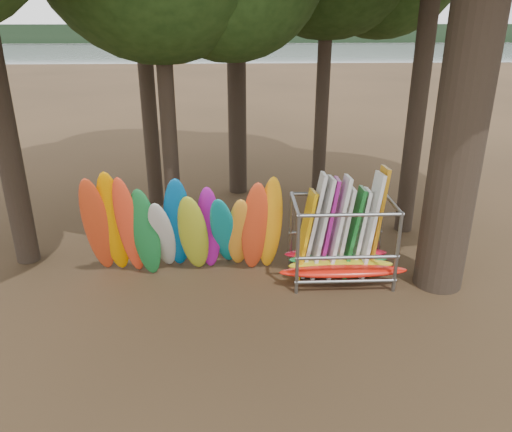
{
  "coord_description": "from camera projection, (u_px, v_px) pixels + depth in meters",
  "views": [
    {
      "loc": [
        0.11,
        -10.69,
        6.38
      ],
      "look_at": [
        0.62,
        1.5,
        1.4
      ],
      "focal_mm": 35.0,
      "sensor_mm": 36.0,
      "label": 1
    }
  ],
  "objects": [
    {
      "name": "lake",
      "position": [
        234.0,
        63.0,
        67.79
      ],
      "size": [
        160.0,
        160.0,
        0.0
      ],
      "primitive_type": "plane",
      "color": "gray",
      "rests_on": "ground"
    },
    {
      "name": "far_shore",
      "position": [
        233.0,
        34.0,
        113.29
      ],
      "size": [
        160.0,
        4.0,
        4.0
      ],
      "primitive_type": "cube",
      "color": "black",
      "rests_on": "ground"
    },
    {
      "name": "kayak_row",
      "position": [
        184.0,
        229.0,
        12.49
      ],
      "size": [
        5.01,
        1.99,
        3.2
      ],
      "color": "red",
      "rests_on": "ground"
    },
    {
      "name": "storage_rack",
      "position": [
        341.0,
        242.0,
        12.63
      ],
      "size": [
        3.23,
        1.57,
        2.87
      ],
      "color": "slate",
      "rests_on": "ground"
    },
    {
      "name": "ground",
      "position": [
        233.0,
        292.0,
        12.29
      ],
      "size": [
        120.0,
        120.0,
        0.0
      ],
      "primitive_type": "plane",
      "color": "#47331E",
      "rests_on": "ground"
    }
  ]
}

